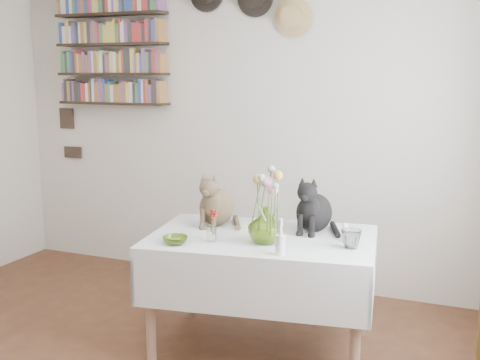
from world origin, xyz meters
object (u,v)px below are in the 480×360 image
at_px(tabby_cat, 217,197).
at_px(bookshelf_unit, 112,49).
at_px(flower_vase, 266,225).
at_px(dining_table, 262,264).
at_px(black_cat, 314,202).

relative_size(tabby_cat, bookshelf_unit, 0.35).
distance_m(tabby_cat, flower_vase, 0.52).
relative_size(dining_table, flower_vase, 6.83).
xyz_separation_m(dining_table, tabby_cat, (-0.36, 0.15, 0.35)).
bearing_deg(tabby_cat, flower_vase, -34.48).
height_order(black_cat, flower_vase, black_cat).
relative_size(black_cat, flower_vase, 1.69).
height_order(dining_table, bookshelf_unit, bookshelf_unit).
bearing_deg(bookshelf_unit, dining_table, -31.18).
distance_m(dining_table, black_cat, 0.49).
bearing_deg(bookshelf_unit, tabby_cat, -33.34).
xyz_separation_m(flower_vase, bookshelf_unit, (-1.80, 1.18, 1.03)).
bearing_deg(tabby_cat, dining_table, -23.90).
bearing_deg(dining_table, flower_vase, -61.95).
bearing_deg(black_cat, tabby_cat, -167.83).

